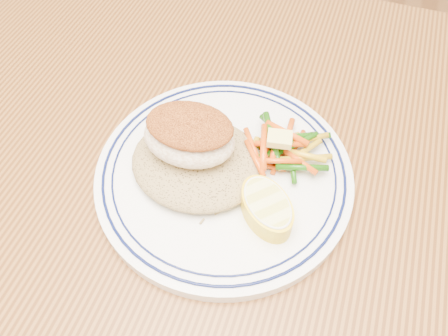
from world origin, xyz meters
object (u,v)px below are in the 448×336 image
at_px(dining_table, 194,244).
at_px(fish_fillet, 189,135).
at_px(lemon_wedge, 267,208).
at_px(plate, 224,173).
at_px(rice_pilaf, 197,160).
at_px(vegetable_pile, 281,148).

relative_size(dining_table, fish_fillet, 14.92).
bearing_deg(lemon_wedge, fish_fillet, 158.17).
height_order(plate, rice_pilaf, rice_pilaf).
relative_size(plate, lemon_wedge, 3.10).
xyz_separation_m(dining_table, vegetable_pile, (0.08, 0.09, 0.13)).
bearing_deg(lemon_wedge, dining_table, -175.11).
xyz_separation_m(fish_fillet, lemon_wedge, (0.10, -0.04, -0.03)).
bearing_deg(plate, vegetable_pile, 36.96).
distance_m(fish_fillet, vegetable_pile, 0.10).
distance_m(plate, vegetable_pile, 0.07).
relative_size(plate, fish_fillet, 2.83).
relative_size(plate, vegetable_pile, 2.72).
relative_size(fish_fillet, vegetable_pile, 0.96).
xyz_separation_m(rice_pilaf, fish_fillet, (-0.01, 0.01, 0.03)).
height_order(dining_table, fish_fillet, fish_fillet).
relative_size(vegetable_pile, lemon_wedge, 1.14).
bearing_deg(vegetable_pile, plate, -143.04).
xyz_separation_m(dining_table, lemon_wedge, (0.08, 0.01, 0.13)).
bearing_deg(dining_table, vegetable_pile, 48.21).
height_order(dining_table, rice_pilaf, rice_pilaf).
xyz_separation_m(rice_pilaf, lemon_wedge, (0.09, -0.03, 0.00)).
xyz_separation_m(vegetable_pile, lemon_wedge, (0.01, -0.08, 0.00)).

